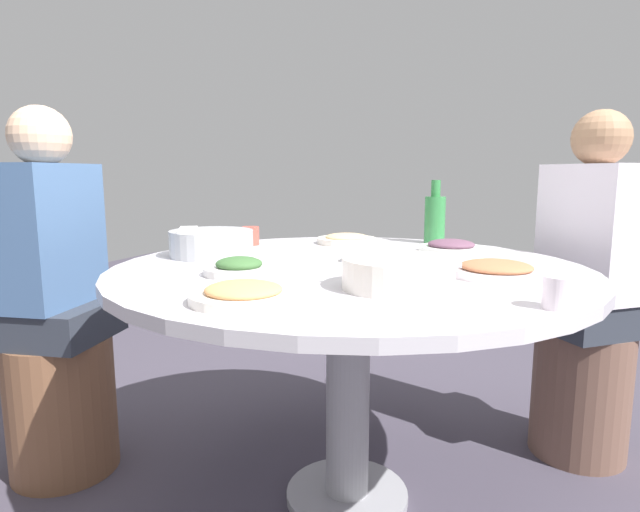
{
  "coord_description": "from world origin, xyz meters",
  "views": [
    {
      "loc": [
        0.47,
        -1.43,
        1.02
      ],
      "look_at": [
        -0.07,
        -0.06,
        0.78
      ],
      "focal_mm": 29.29,
      "sensor_mm": 36.0,
      "label": 1
    }
  ],
  "objects_px": {
    "green_bottle": "(435,218)",
    "stool_for_diner_right": "(62,405)",
    "dish_tofu_braise": "(496,269)",
    "rice_bowl": "(212,242)",
    "tea_cup_far": "(558,293)",
    "soup_bowl": "(398,274)",
    "dish_shrimp": "(244,294)",
    "dish_eggplant": "(451,247)",
    "diner_right": "(49,245)",
    "dish_greens": "(239,267)",
    "round_dining_table": "(349,303)",
    "tea_cup_near": "(251,236)",
    "dish_noodles": "(347,239)",
    "stool_for_diner_left": "(580,392)",
    "diner_left": "(593,241)"
  },
  "relations": [
    {
      "from": "rice_bowl",
      "to": "diner_left",
      "type": "bearing_deg",
      "value": 26.35
    },
    {
      "from": "green_bottle",
      "to": "tea_cup_far",
      "type": "height_order",
      "value": "green_bottle"
    },
    {
      "from": "dish_shrimp",
      "to": "stool_for_diner_left",
      "type": "height_order",
      "value": "dish_shrimp"
    },
    {
      "from": "soup_bowl",
      "to": "tea_cup_far",
      "type": "relative_size",
      "value": 4.38
    },
    {
      "from": "dish_greens",
      "to": "dish_eggplant",
      "type": "bearing_deg",
      "value": 51.9
    },
    {
      "from": "rice_bowl",
      "to": "dish_greens",
      "type": "height_order",
      "value": "rice_bowl"
    },
    {
      "from": "soup_bowl",
      "to": "green_bottle",
      "type": "relative_size",
      "value": 1.19
    },
    {
      "from": "green_bottle",
      "to": "round_dining_table",
      "type": "bearing_deg",
      "value": -104.48
    },
    {
      "from": "soup_bowl",
      "to": "diner_right",
      "type": "distance_m",
      "value": 1.17
    },
    {
      "from": "dish_noodles",
      "to": "dish_shrimp",
      "type": "bearing_deg",
      "value": -84.37
    },
    {
      "from": "dish_noodles",
      "to": "tea_cup_near",
      "type": "relative_size",
      "value": 3.29
    },
    {
      "from": "stool_for_diner_left",
      "to": "tea_cup_near",
      "type": "bearing_deg",
      "value": -165.53
    },
    {
      "from": "dish_greens",
      "to": "dish_eggplant",
      "type": "height_order",
      "value": "dish_greens"
    },
    {
      "from": "green_bottle",
      "to": "stool_for_diner_right",
      "type": "distance_m",
      "value": 1.49
    },
    {
      "from": "dish_greens",
      "to": "dish_shrimp",
      "type": "height_order",
      "value": "dish_greens"
    },
    {
      "from": "green_bottle",
      "to": "stool_for_diner_right",
      "type": "xyz_separation_m",
      "value": [
        -1.12,
        -0.78,
        -0.61
      ]
    },
    {
      "from": "round_dining_table",
      "to": "diner_right",
      "type": "xyz_separation_m",
      "value": [
        -0.97,
        -0.19,
        0.15
      ]
    },
    {
      "from": "round_dining_table",
      "to": "diner_left",
      "type": "bearing_deg",
      "value": 39.78
    },
    {
      "from": "diner_left",
      "to": "stool_for_diner_right",
      "type": "height_order",
      "value": "diner_left"
    },
    {
      "from": "round_dining_table",
      "to": "green_bottle",
      "type": "xyz_separation_m",
      "value": [
        0.15,
        0.59,
        0.21
      ]
    },
    {
      "from": "diner_right",
      "to": "rice_bowl",
      "type": "bearing_deg",
      "value": 21.34
    },
    {
      "from": "soup_bowl",
      "to": "diner_right",
      "type": "relative_size",
      "value": 0.38
    },
    {
      "from": "dish_greens",
      "to": "dish_tofu_braise",
      "type": "height_order",
      "value": "dish_greens"
    },
    {
      "from": "tea_cup_far",
      "to": "dish_eggplant",
      "type": "bearing_deg",
      "value": 113.49
    },
    {
      "from": "soup_bowl",
      "to": "stool_for_diner_right",
      "type": "distance_m",
      "value": 1.3
    },
    {
      "from": "soup_bowl",
      "to": "dish_eggplant",
      "type": "bearing_deg",
      "value": 86.25
    },
    {
      "from": "dish_tofu_braise",
      "to": "green_bottle",
      "type": "relative_size",
      "value": 0.98
    },
    {
      "from": "soup_bowl",
      "to": "stool_for_diner_left",
      "type": "bearing_deg",
      "value": 59.45
    },
    {
      "from": "round_dining_table",
      "to": "dish_noodles",
      "type": "xyz_separation_m",
      "value": [
        -0.16,
        0.45,
        0.13
      ]
    },
    {
      "from": "green_bottle",
      "to": "diner_right",
      "type": "xyz_separation_m",
      "value": [
        -1.12,
        -0.78,
        -0.06
      ]
    },
    {
      "from": "rice_bowl",
      "to": "tea_cup_far",
      "type": "relative_size",
      "value": 4.09
    },
    {
      "from": "dish_noodles",
      "to": "stool_for_diner_right",
      "type": "height_order",
      "value": "dish_noodles"
    },
    {
      "from": "dish_tofu_braise",
      "to": "tea_cup_near",
      "type": "relative_size",
      "value": 3.41
    },
    {
      "from": "rice_bowl",
      "to": "dish_shrimp",
      "type": "xyz_separation_m",
      "value": [
        0.41,
        -0.5,
        -0.03
      ]
    },
    {
      "from": "dish_greens",
      "to": "dish_tofu_braise",
      "type": "distance_m",
      "value": 0.68
    },
    {
      "from": "round_dining_table",
      "to": "stool_for_diner_right",
      "type": "relative_size",
      "value": 2.92
    },
    {
      "from": "rice_bowl",
      "to": "stool_for_diner_left",
      "type": "bearing_deg",
      "value": 26.35
    },
    {
      "from": "diner_left",
      "to": "soup_bowl",
      "type": "bearing_deg",
      "value": -120.55
    },
    {
      "from": "dish_eggplant",
      "to": "stool_for_diner_left",
      "type": "xyz_separation_m",
      "value": [
        0.45,
        0.22,
        -0.54
      ]
    },
    {
      "from": "tea_cup_far",
      "to": "dish_tofu_braise",
      "type": "bearing_deg",
      "value": 113.61
    },
    {
      "from": "dish_greens",
      "to": "stool_for_diner_left",
      "type": "bearing_deg",
      "value": 41.54
    },
    {
      "from": "dish_shrimp",
      "to": "diner_right",
      "type": "bearing_deg",
      "value": 161.06
    },
    {
      "from": "soup_bowl",
      "to": "dish_noodles",
      "type": "xyz_separation_m",
      "value": [
        -0.36,
        0.71,
        -0.02
      ]
    },
    {
      "from": "dish_eggplant",
      "to": "stool_for_diner_right",
      "type": "relative_size",
      "value": 0.47
    },
    {
      "from": "soup_bowl",
      "to": "dish_greens",
      "type": "distance_m",
      "value": 0.43
    },
    {
      "from": "tea_cup_near",
      "to": "diner_left",
      "type": "xyz_separation_m",
      "value": [
        1.18,
        0.3,
        0.0
      ]
    },
    {
      "from": "stool_for_diner_right",
      "to": "stool_for_diner_left",
      "type": "bearing_deg",
      "value": 24.9
    },
    {
      "from": "dish_shrimp",
      "to": "tea_cup_near",
      "type": "height_order",
      "value": "tea_cup_near"
    },
    {
      "from": "soup_bowl",
      "to": "dish_shrimp",
      "type": "height_order",
      "value": "soup_bowl"
    },
    {
      "from": "tea_cup_far",
      "to": "green_bottle",
      "type": "bearing_deg",
      "value": 113.36
    }
  ]
}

